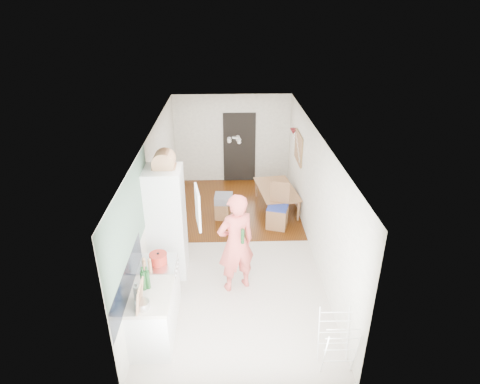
{
  "coord_description": "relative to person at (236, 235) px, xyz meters",
  "views": [
    {
      "loc": [
        -0.13,
        -7.19,
        4.8
      ],
      "look_at": [
        0.11,
        0.2,
        1.21
      ],
      "focal_mm": 30.0,
      "sensor_mm": 36.0,
      "label": 1
    }
  ],
  "objects": [
    {
      "name": "pepper_mill_back",
      "position": [
        -1.36,
        -0.73,
        -0.1
      ],
      "size": [
        0.06,
        0.06,
        0.2
      ],
      "primitive_type": "cylinder",
      "rotation": [
        0.0,
        0.0,
        -0.08
      ],
      "color": "tan",
      "rests_on": "worktop"
    },
    {
      "name": "bottle_b",
      "position": [
        -1.32,
        -1.12,
        -0.04
      ],
      "size": [
        0.08,
        0.08,
        0.3
      ],
      "primitive_type": "cylinder",
      "rotation": [
        0.0,
        0.0,
        -0.25
      ],
      "color": "#18401B",
      "rests_on": "worktop"
    },
    {
      "name": "bottle_c",
      "position": [
        -1.43,
        -1.36,
        -0.08
      ],
      "size": [
        0.1,
        0.1,
        0.23
      ],
      "primitive_type": "cylinder",
      "rotation": [
        0.0,
        0.0,
        0.09
      ],
      "color": "beige",
      "rests_on": "worktop"
    },
    {
      "name": "floor",
      "position": [
        0.01,
        1.3,
        -1.12
      ],
      "size": [
        3.2,
        7.0,
        0.01
      ],
      "primitive_type": "cube",
      "color": "beige",
      "rests_on": "ground"
    },
    {
      "name": "room_shell",
      "position": [
        0.01,
        1.3,
        0.13
      ],
      "size": [
        3.2,
        7.0,
        2.5
      ],
      "primitive_type": null,
      "color": "white",
      "rests_on": "ground"
    },
    {
      "name": "drying_rack",
      "position": [
        1.37,
        -1.81,
        -0.68
      ],
      "size": [
        0.46,
        0.41,
        0.87
      ],
      "primitive_type": null,
      "rotation": [
        0.0,
        0.0,
        -0.02
      ],
      "color": "white",
      "rests_on": "floor"
    },
    {
      "name": "person",
      "position": [
        0.0,
        0.0,
        0.0
      ],
      "size": [
        0.96,
        0.81,
        2.23
      ],
      "primitive_type": "imported",
      "rotation": [
        0.0,
        0.0,
        3.54
      ],
      "color": "#DB5750",
      "rests_on": "floor"
    },
    {
      "name": "red_casserole",
      "position": [
        -1.27,
        -0.49,
        -0.11
      ],
      "size": [
        0.31,
        0.31,
        0.17
      ],
      "primitive_type": "cylinder",
      "rotation": [
        0.0,
        0.0,
        -0.1
      ],
      "color": "red",
      "rests_on": "cooker_top"
    },
    {
      "name": "pinboard_frame",
      "position": [
        1.58,
        3.2,
        0.43
      ],
      "size": [
        0.0,
        0.94,
        0.74
      ],
      "primitive_type": "cube",
      "color": "#915F3F",
      "rests_on": "room_shell"
    },
    {
      "name": "steel_pan",
      "position": [
        -1.33,
        -1.54,
        -0.14
      ],
      "size": [
        0.25,
        0.25,
        0.1
      ],
      "primitive_type": "cylinder",
      "rotation": [
        0.0,
        0.0,
        -0.26
      ],
      "color": "silver",
      "rests_on": "worktop"
    },
    {
      "name": "fridge_interior",
      "position": [
        -0.95,
        0.52,
        0.43
      ],
      "size": [
        0.02,
        0.52,
        0.66
      ],
      "primitive_type": "cube",
      "color": "white",
      "rests_on": "room_shell"
    },
    {
      "name": "bread_bin",
      "position": [
        -1.22,
        0.6,
        1.14
      ],
      "size": [
        0.48,
        0.46,
        0.21
      ],
      "primitive_type": null,
      "rotation": [
        0.0,
        0.0,
        -0.24
      ],
      "color": "tan",
      "rests_on": "fridge_housing"
    },
    {
      "name": "cooker_top",
      "position": [
        -1.29,
        -0.5,
        -0.22
      ],
      "size": [
        0.6,
        0.6,
        0.04
      ],
      "primitive_type": "cube",
      "color": "silver",
      "rests_on": "room_shell"
    },
    {
      "name": "dining_chair",
      "position": [
        1.0,
        2.11,
        -0.59
      ],
      "size": [
        0.56,
        0.56,
        1.06
      ],
      "primitive_type": null,
      "rotation": [
        0.0,
        0.0,
        -0.3
      ],
      "color": "#915F3F",
      "rests_on": "floor"
    },
    {
      "name": "range_cooker",
      "position": [
        -1.29,
        -0.5,
        -0.68
      ],
      "size": [
        0.6,
        0.6,
        0.88
      ],
      "primitive_type": "cube",
      "color": "white",
      "rests_on": "room_shell"
    },
    {
      "name": "sage_wall_panel",
      "position": [
        -1.58,
        -0.7,
        0.73
      ],
      "size": [
        0.02,
        3.0,
        1.3
      ],
      "primitive_type": "cube",
      "color": "slate",
      "rests_on": "room_shell"
    },
    {
      "name": "dining_table",
      "position": [
        1.11,
        3.03,
        -0.88
      ],
      "size": [
        0.91,
        1.41,
        0.46
      ],
      "primitive_type": "imported",
      "rotation": [
        0.0,
        0.0,
        1.71
      ],
      "color": "#915F3F",
      "rests_on": "floor"
    },
    {
      "name": "tile_splashback",
      "position": [
        -1.57,
        -1.25,
        0.03
      ],
      "size": [
        0.02,
        1.9,
        0.5
      ],
      "primitive_type": "cube",
      "color": "black",
      "rests_on": "room_shell"
    },
    {
      "name": "grey_drape",
      "position": [
        -0.23,
        2.57,
        -0.59
      ],
      "size": [
        0.44,
        0.44,
        0.19
      ],
      "primitive_type": "cube",
      "rotation": [
        0.0,
        0.0,
        -0.06
      ],
      "color": "gray",
      "rests_on": "stool"
    },
    {
      "name": "held_bottle",
      "position": [
        0.11,
        -0.17,
        0.08
      ],
      "size": [
        0.06,
        0.06,
        0.27
      ],
      "primitive_type": "cylinder",
      "color": "#18401B",
      "rests_on": "person"
    },
    {
      "name": "wood_floor_overlay",
      "position": [
        0.01,
        3.15,
        -1.11
      ],
      "size": [
        3.2,
        3.3,
        0.01
      ],
      "primitive_type": "cube",
      "color": "#522907",
      "rests_on": "room_shell"
    },
    {
      "name": "pinboard",
      "position": [
        1.59,
        3.2,
        0.43
      ],
      "size": [
        0.03,
        0.9,
        0.7
      ],
      "primitive_type": "cube",
      "color": "tan",
      "rests_on": "room_shell"
    },
    {
      "name": "pepper_mill_front",
      "position": [
        -1.45,
        -0.72,
        -0.09
      ],
      "size": [
        0.07,
        0.07,
        0.2
      ],
      "primitive_type": "cylinder",
      "rotation": [
        0.0,
        0.0,
        0.25
      ],
      "color": "tan",
      "rests_on": "worktop"
    },
    {
      "name": "worktop",
      "position": [
        -1.29,
        -1.25,
        -0.23
      ],
      "size": [
        0.62,
        0.92,
        0.06
      ],
      "primitive_type": "cube",
      "color": "beige",
      "rests_on": "room_shell"
    },
    {
      "name": "fridge_door",
      "position": [
        -0.65,
        0.22,
        0.43
      ],
      "size": [
        0.14,
        0.56,
        0.7
      ],
      "primitive_type": "cube",
      "rotation": [
        0.0,
        0.0,
        -1.4
      ],
      "color": "white",
      "rests_on": "room_shell"
    },
    {
      "name": "stool",
      "position": [
        -0.26,
        2.56,
        -0.9
      ],
      "size": [
        0.38,
        0.38,
        0.43
      ],
      "primitive_type": null,
      "rotation": [
        0.0,
        0.0,
        -0.18
      ],
      "color": "#915F3F",
      "rests_on": "floor"
    },
    {
      "name": "wall_sconce",
      "position": [
        1.55,
        3.85,
        0.63
      ],
      "size": [
        0.18,
        0.18,
        0.16
      ],
      "primitive_type": "cone",
      "color": "maroon",
      "rests_on": "room_shell"
    },
    {
      "name": "bottle_a",
      "position": [
        -1.38,
        -1.14,
        -0.04
      ],
      "size": [
        0.08,
        0.08,
        0.32
      ],
      "primitive_type": "cylinder",
      "rotation": [
        0.0,
        0.0,
        -0.05
      ],
      "color": "#18401B",
      "rests_on": "worktop"
    },
    {
      "name": "chopping_boards",
      "position": [
        -1.35,
        -1.55,
        0.01
      ],
      "size": [
        0.05,
        0.3,
        0.41
      ],
      "primitive_type": null,
      "rotation": [
        0.0,
        0.0,
        -0.02
      ],
      "color": "tan",
      "rests_on": "worktop"
    },
    {
      "name": "fridge_housing",
      "position": [
        -1.26,
        0.52,
        -0.04
      ],
      "size": [
        0.66,
        0.66,
        2.15
      ],
      "primitive_type": "cube",
      "color": "white",
      "rests_on": "room_shell"
    },
    {
      "name": "base_cabinet",
      "position": [
        -1.29,
        -1.25,
        -0.69
      ],
      "size": [
        0.6,
        0.9,
        0.86
      ],
      "primitive_type": "cube",
      "color": "white",
      "rests_on": "room_shell"
    },
    {
      "name": "doorway_recess",
      "position": [
        0.21,
        4.78,
        -0.12
      ],
      "size": [
        0.9,
        0.04,
        2.0
      ],
      "primitive_type": "cube",
      "color": "black",
      "rests_on": "room_shell"
    }
  ]
}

